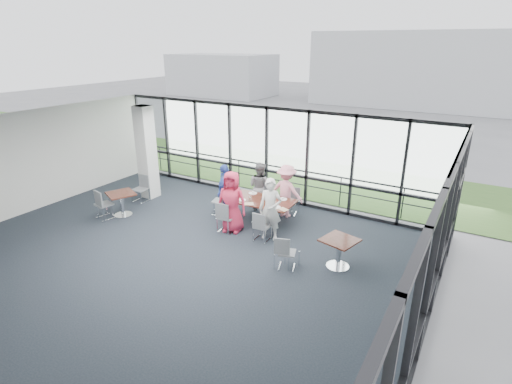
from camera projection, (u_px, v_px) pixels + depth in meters
The scene contains 43 objects.
floor at pixel (170, 259), 10.12m from camera, with size 12.00×10.00×0.02m, color black.
ceiling at pixel (159, 135), 8.99m from camera, with size 12.00×10.00×0.04m, color silver.
wall_left at pixel (20, 164), 12.41m from camera, with size 0.10×10.00×3.20m, color silver.
curtain_wall_back at pixel (267, 154), 13.58m from camera, with size 12.00×0.10×3.20m, color white.
curtain_wall_right at pixel (433, 268), 6.70m from camera, with size 0.10×10.00×3.20m, color white.
exit_door at pixel (452, 219), 9.91m from camera, with size 0.12×1.60×2.10m, color black.
structural_column at pixel (147, 153), 13.68m from camera, with size 0.50×0.50×3.20m, color silver.
apron at pixel (320, 163), 18.18m from camera, with size 80.00×70.00×0.02m, color slate.
grass_strip at pixel (301, 174), 16.56m from camera, with size 80.00×5.00×0.01m, color #376027.
hangar_main at pixel (468, 70), 32.93m from camera, with size 24.00×10.00×6.00m, color #B8BABE.
hangar_aux at pixel (222, 75), 40.53m from camera, with size 10.00×6.00×4.00m, color #B8BABE.
guard_rail at pixel (274, 179), 14.45m from camera, with size 0.06×0.06×12.00m, color #2D2D33.
main_table at pixel (261, 204), 11.92m from camera, with size 2.03×1.18×0.75m.
side_table_left at pixel (121, 197), 12.46m from camera, with size 1.04×1.04×0.75m.
side_table_right at pixel (339, 244), 9.55m from camera, with size 0.93×0.93×0.75m.
diner_near_left at pixel (232, 202), 11.34m from camera, with size 0.88×0.57×1.80m, color #C22645.
diner_near_right at pixel (270, 209), 10.90m from camera, with size 0.64×0.47×1.75m, color silver.
diner_far_left at pixel (260, 187), 12.79m from camera, with size 0.79×0.49×1.62m, color slate.
diner_far_right at pixel (286, 191), 12.34m from camera, with size 1.08×0.56×1.68m, color pink.
diner_end at pixel (225, 190), 12.40m from camera, with size 0.99×0.54×1.68m, color #324DA9.
chair_main_nl at pixel (227, 217), 11.46m from camera, with size 0.44×0.44×0.89m, color slate, non-canonical shape.
chair_main_nr at pixel (262, 226), 10.95m from camera, with size 0.41×0.41×0.83m, color slate, non-canonical shape.
chair_main_fl at pixel (263, 195), 13.00m from camera, with size 0.48×0.48×0.98m, color slate, non-canonical shape.
chair_main_fr at pixel (290, 202), 12.63m from camera, with size 0.41×0.41×0.83m, color slate, non-canonical shape.
chair_main_end at pixel (220, 201), 12.61m from camera, with size 0.44×0.44×0.90m, color slate, non-canonical shape.
chair_spare_la at pixel (104, 204), 12.30m from camera, with size 0.46×0.46×0.94m, color slate, non-canonical shape.
chair_spare_lb at pixel (140, 189), 13.62m from camera, with size 0.44×0.44×0.89m, color slate, non-canonical shape.
chair_spare_r at pixel (287, 253), 9.60m from camera, with size 0.40×0.40×0.82m, color slate, non-canonical shape.
plate_nl at pixel (242, 200), 11.86m from camera, with size 0.25×0.25×0.01m, color white.
plate_nr at pixel (276, 207), 11.35m from camera, with size 0.27×0.27×0.01m, color white.
plate_fl at pixel (253, 193), 12.39m from camera, with size 0.26×0.26×0.01m, color white.
plate_fr at pixel (283, 199), 11.92m from camera, with size 0.27×0.27×0.01m, color white.
plate_end at pixel (238, 195), 12.27m from camera, with size 0.25×0.25×0.01m, color white.
tumbler_a at pixel (250, 199), 11.76m from camera, with size 0.06×0.06×0.13m, color white.
tumbler_b at pixel (269, 202), 11.52m from camera, with size 0.08×0.08×0.15m, color white.
tumbler_c at pixel (267, 195), 12.08m from camera, with size 0.07×0.07×0.15m, color white.
tumbler_d at pixel (238, 195), 12.08m from camera, with size 0.07×0.07×0.14m, color white.
menu_a at pixel (248, 204), 11.59m from camera, with size 0.32×0.22×0.00m, color silver.
menu_b at pixel (283, 209), 11.21m from camera, with size 0.28×0.20×0.00m, color silver.
menu_c at pixel (272, 196), 12.15m from camera, with size 0.30×0.21×0.00m, color silver.
condiment_caddy at pixel (263, 199), 11.91m from camera, with size 0.10×0.07×0.04m, color black.
ketchup_bottle at pixel (265, 196), 11.91m from camera, with size 0.06×0.06×0.18m, color maroon.
green_bottle at pixel (263, 197), 11.83m from camera, with size 0.05×0.05×0.20m, color #237F24.
Camera 1 is at (6.39, -6.52, 5.17)m, focal length 28.00 mm.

